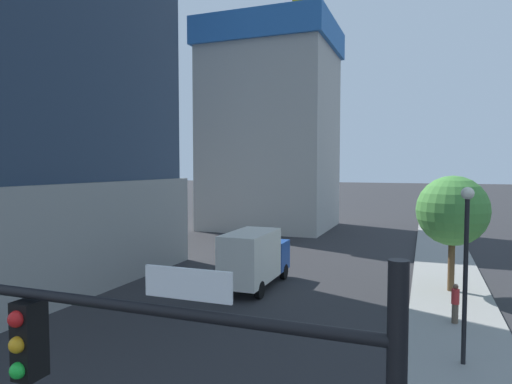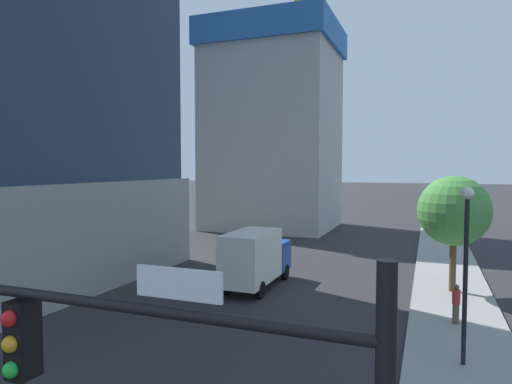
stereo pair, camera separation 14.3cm
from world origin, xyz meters
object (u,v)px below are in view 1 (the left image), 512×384
(pedestrian_red_shirt, at_px, (455,303))
(box_truck, at_px, (255,257))
(street_tree, at_px, (453,211))
(street_lamp, at_px, (466,250))
(construction_building, at_px, (271,116))

(pedestrian_red_shirt, bearing_deg, box_truck, 165.69)
(street_tree, xyz_separation_m, pedestrian_red_shirt, (-0.10, -5.60, -3.59))
(street_lamp, xyz_separation_m, street_tree, (0.08, 10.01, 0.44))
(street_tree, bearing_deg, construction_building, 129.16)
(street_lamp, xyz_separation_m, box_truck, (-10.60, 7.11, -2.36))
(construction_building, xyz_separation_m, box_truck, (7.59, -25.35, -11.06))
(pedestrian_red_shirt, bearing_deg, street_lamp, -89.72)
(street_lamp, bearing_deg, street_tree, 89.55)
(box_truck, bearing_deg, street_lamp, -33.83)
(street_lamp, distance_m, street_tree, 10.02)
(construction_building, xyz_separation_m, street_tree, (18.28, -22.45, -8.26))
(street_lamp, distance_m, box_truck, 12.98)
(street_lamp, bearing_deg, pedestrian_red_shirt, 90.28)
(construction_building, height_order, street_lamp, construction_building)
(box_truck, bearing_deg, street_tree, 15.21)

